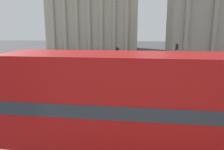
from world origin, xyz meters
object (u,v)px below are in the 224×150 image
(car_silver, at_px, (215,76))
(pedestrian_yellow, at_px, (121,80))
(pedestrian_white, at_px, (112,59))
(plaza_building_left, at_px, (94,4))
(pedestrian_red, at_px, (115,72))
(traffic_light_far, at_px, (176,53))
(double_decker_bus, at_px, (153,108))
(traffic_light_mid, at_px, (117,58))
(pedestrian_blue, at_px, (80,76))

(car_silver, xyz_separation_m, pedestrian_yellow, (-8.93, -4.46, 0.32))
(pedestrian_white, bearing_deg, plaza_building_left, 53.52)
(plaza_building_left, xyz_separation_m, pedestrian_red, (10.07, -37.28, -10.86))
(pedestrian_red, distance_m, pedestrian_white, 9.21)
(traffic_light_far, distance_m, pedestrian_red, 9.93)
(double_decker_bus, bearing_deg, traffic_light_mid, 108.33)
(double_decker_bus, distance_m, pedestrian_red, 14.77)
(pedestrian_yellow, bearing_deg, car_silver, 164.05)
(car_silver, xyz_separation_m, pedestrian_blue, (-13.00, -2.75, 0.22))
(traffic_light_far, xyz_separation_m, pedestrian_blue, (-10.11, -9.19, -1.36))
(traffic_light_mid, xyz_separation_m, pedestrian_red, (-0.16, -0.56, -1.33))
(double_decker_bus, xyz_separation_m, car_silver, (6.86, 14.75, -1.72))
(traffic_light_far, bearing_deg, pedestrian_blue, -137.71)
(plaza_building_left, bearing_deg, double_decker_bus, -75.67)
(pedestrian_red, bearing_deg, plaza_building_left, 146.02)
(traffic_light_far, bearing_deg, double_decker_bus, -100.59)
(traffic_light_far, height_order, pedestrian_red, traffic_light_far)
(traffic_light_far, relative_size, pedestrian_white, 2.00)
(plaza_building_left, distance_m, pedestrian_yellow, 44.16)
(pedestrian_red, distance_m, pedestrian_blue, 3.84)
(plaza_building_left, distance_m, traffic_light_mid, 39.29)
(plaza_building_left, xyz_separation_m, pedestrian_yellow, (11.12, -41.36, -10.77))
(pedestrian_red, height_order, pedestrian_white, pedestrian_white)
(pedestrian_red, bearing_deg, traffic_light_far, 84.83)
(car_silver, xyz_separation_m, pedestrian_white, (-11.44, 8.71, 0.30))
(double_decker_bus, relative_size, pedestrian_blue, 6.55)
(pedestrian_white, bearing_deg, traffic_light_far, -68.39)
(double_decker_bus, height_order, plaza_building_left, plaza_building_left)
(pedestrian_red, relative_size, pedestrian_blue, 1.01)
(plaza_building_left, bearing_deg, pedestrian_white, -73.00)
(pedestrian_white, bearing_deg, pedestrian_blue, -151.28)
(car_silver, height_order, pedestrian_blue, pedestrian_blue)
(car_silver, bearing_deg, pedestrian_yellow, -153.10)
(traffic_light_mid, bearing_deg, pedestrian_blue, -137.43)
(plaza_building_left, distance_m, car_silver, 43.43)
(pedestrian_red, height_order, pedestrian_blue, pedestrian_red)
(plaza_building_left, bearing_deg, car_silver, -61.47)
(car_silver, relative_size, pedestrian_white, 2.42)
(traffic_light_mid, bearing_deg, pedestrian_red, -106.25)
(plaza_building_left, height_order, car_silver, plaza_building_left)
(traffic_light_far, bearing_deg, traffic_light_mid, -137.85)
(plaza_building_left, xyz_separation_m, pedestrian_blue, (7.05, -39.65, -10.87))
(double_decker_bus, bearing_deg, car_silver, 72.17)
(traffic_light_far, xyz_separation_m, pedestrian_red, (-7.08, -6.82, -1.35))
(traffic_light_mid, distance_m, pedestrian_blue, 4.53)
(traffic_light_far, xyz_separation_m, car_silver, (2.90, -6.44, -1.59))
(pedestrian_red, bearing_deg, pedestrian_yellow, -34.65)
(car_silver, distance_m, pedestrian_yellow, 9.99)
(pedestrian_yellow, distance_m, pedestrian_white, 13.41)
(pedestrian_yellow, bearing_deg, traffic_light_far, -161.46)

